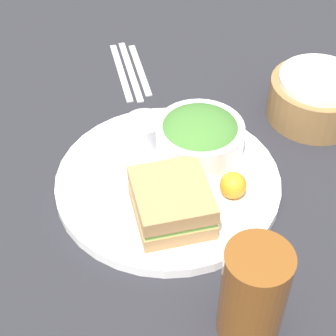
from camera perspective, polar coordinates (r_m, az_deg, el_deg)
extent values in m
plane|color=#232328|center=(0.84, 0.00, -1.80)|extent=(4.00, 4.00, 0.00)
cylinder|color=white|center=(0.84, 0.00, -1.40)|extent=(0.33, 0.33, 0.02)
cube|color=#A37A4C|center=(0.77, 0.37, -4.29)|extent=(0.13, 0.13, 0.02)
cube|color=#6BB24C|center=(0.76, 0.37, -3.51)|extent=(0.13, 0.12, 0.01)
cube|color=#A37A4C|center=(0.75, 0.38, -2.69)|extent=(0.13, 0.13, 0.02)
cylinder|color=white|center=(0.85, 3.21, 2.83)|extent=(0.13, 0.13, 0.06)
ellipsoid|color=#3D702D|center=(0.84, 3.25, 3.72)|extent=(0.12, 0.12, 0.05)
cylinder|color=#99999E|center=(0.88, -2.39, 3.85)|extent=(0.06, 0.06, 0.04)
sphere|color=orange|center=(0.80, 6.63, -1.75)|extent=(0.04, 0.04, 0.04)
cylinder|color=brown|center=(0.65, 8.66, -12.51)|extent=(0.08, 0.08, 0.14)
cylinder|color=olive|center=(0.98, 14.81, 6.76)|extent=(0.16, 0.16, 0.07)
cylinder|color=white|center=(0.96, 15.24, 8.67)|extent=(0.14, 0.14, 0.01)
cube|color=#B2B2B7|center=(1.07, -4.80, 9.74)|extent=(0.19, 0.06, 0.01)
cube|color=#B2B2B7|center=(1.08, -3.84, 9.88)|extent=(0.19, 0.06, 0.01)
cube|color=#B2B2B7|center=(1.08, -2.88, 10.01)|extent=(0.17, 0.05, 0.01)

